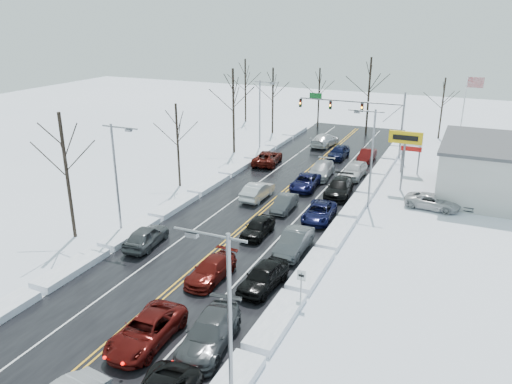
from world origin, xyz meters
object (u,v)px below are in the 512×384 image
at_px(tires_plus_sign, 405,142).
at_px(oncoming_car_0, 258,199).
at_px(traffic_signal_mast, 361,110).
at_px(flagpole, 465,111).

distance_m(tires_plus_sign, oncoming_car_0, 15.48).
relative_size(tires_plus_sign, oncoming_car_0, 1.25).
height_order(traffic_signal_mast, tires_plus_sign, traffic_signal_mast).
relative_size(traffic_signal_mast, tires_plus_sign, 2.21).
xyz_separation_m(traffic_signal_mast, flagpole, (11.72, 2.01, 0.45)).
bearing_deg(tires_plus_sign, flagpole, 71.56).
height_order(traffic_signal_mast, oncoming_car_0, traffic_signal_mast).
bearing_deg(tires_plus_sign, traffic_signal_mast, 120.46).
xyz_separation_m(traffic_signal_mast, oncoming_car_0, (-5.10, -20.18, -5.48)).
bearing_deg(tires_plus_sign, oncoming_car_0, -146.07).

